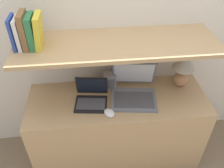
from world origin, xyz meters
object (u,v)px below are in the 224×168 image
Objects in this scene: book_brown at (24,31)px; book_green at (31,32)px; laptop_small at (91,98)px; computer_mouse at (109,113)px; table_lamp at (183,67)px; laptop_large at (134,91)px; book_white at (19,33)px; book_yellow at (39,31)px; book_blue at (14,33)px; router_box at (110,80)px.

book_brown is 0.04m from book_green.
computer_mouse is at bearing -50.49° from laptop_small.
book_green is (-0.36, 0.08, 0.54)m from laptop_small.
table_lamp is at bearing 24.20° from computer_mouse.
laptop_large is 1.81× the size of book_green.
book_white reaches higher than laptop_small.
table_lamp is 1.19m from book_green.
book_yellow reaches higher than table_lamp.
book_blue is at bearing 180.00° from book_brown.
book_blue reaches higher than laptop_small.
computer_mouse is 0.34m from router_box.
laptop_large is 0.34m from laptop_small.
book_blue is at bearing 180.00° from book_yellow.
book_white is at bearing 180.00° from book_yellow.
book_brown reaches higher than book_white.
table_lamp is at bearing 2.58° from book_brown.
book_yellow is (-0.47, -0.10, 0.52)m from router_box.
book_white reaches higher than router_box.
book_yellow is (-0.31, 0.08, 0.55)m from laptop_small.
book_white is 0.08m from book_green.
table_lamp is 2.67× the size of computer_mouse.
router_box is (0.16, 0.18, 0.02)m from laptop_small.
book_brown is (0.07, 0.00, 0.01)m from book_blue.
book_brown is at bearing 156.01° from computer_mouse.
book_white is (-0.57, 0.23, 0.56)m from computer_mouse.
book_blue is (-1.24, -0.05, 0.40)m from table_lamp.
book_blue is 1.04× the size of book_white.
laptop_large is at bearing 5.96° from laptop_small.
computer_mouse is at bearing -22.46° from book_white.
computer_mouse is 0.54× the size of book_blue.
router_box is at bearing 175.87° from table_lamp.
book_white reaches higher than laptop_large.
laptop_small is at bearing -12.77° from book_green.
computer_mouse is at bearing -96.34° from router_box.
router_box is 0.80m from book_white.
book_green reaches higher than laptop_small.
laptop_small is 0.20m from computer_mouse.
laptop_large is at bearing -3.70° from book_green.
book_white is at bearing 180.00° from book_brown.
book_yellow reaches higher than laptop_large.
book_yellow reaches higher than book_white.
book_yellow is (-1.08, -0.05, 0.40)m from table_lamp.
book_blue is (-0.63, -0.10, 0.52)m from router_box.
laptop_large is 1.46× the size of laptop_small.
table_lamp is 1.15m from book_yellow.
book_brown is at bearing 176.51° from laptop_large.
laptop_large is at bearing -3.96° from book_yellow.
book_blue is at bearing 158.62° from computer_mouse.
computer_mouse is (-0.64, -0.29, -0.17)m from table_lamp.
book_blue is at bearing 180.00° from book_green.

